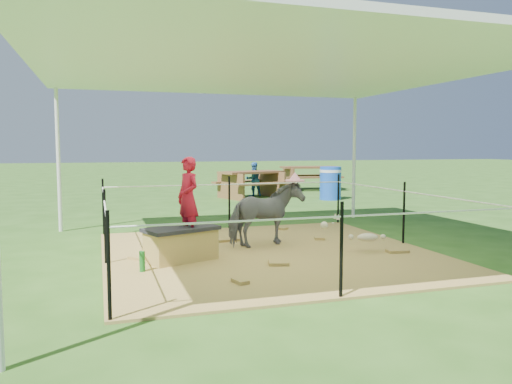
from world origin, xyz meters
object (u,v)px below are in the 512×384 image
object	(u,v)px
woman	(188,190)
distant_person	(254,179)
trash_barrel	(330,183)
straw_bale	(181,246)
foal	(368,235)
picnic_table_near	(252,185)
picnic_table_far	(310,178)
pony	(266,214)
green_bottle	(142,261)

from	to	relation	value
woman	distant_person	distance (m)	9.04
trash_barrel	distant_person	world-z (taller)	distant_person
distant_person	straw_bale	bearing A→B (deg)	61.36
trash_barrel	distant_person	xyz separation A→B (m)	(-1.85, 1.65, 0.05)
foal	picnic_table_near	bearing A→B (deg)	97.98
picnic_table_far	pony	bearing A→B (deg)	-110.67
straw_bale	woman	xyz separation A→B (m)	(0.10, 0.00, 0.74)
trash_barrel	picnic_table_near	bearing A→B (deg)	151.00
trash_barrel	foal	bearing A→B (deg)	-111.94
woman	pony	distance (m)	1.48
pony	distant_person	distance (m)	8.05
green_bottle	trash_barrel	size ratio (longest dim) A/B	0.26
green_bottle	pony	distance (m)	2.22
picnic_table_near	distant_person	distance (m)	0.56
pony	picnic_table_near	xyz separation A→B (m)	(2.00, 7.24, -0.11)
woman	picnic_table_far	size ratio (longest dim) A/B	0.53
picnic_table_near	distant_person	size ratio (longest dim) A/B	1.83
woman	green_bottle	world-z (taller)	woman
picnic_table_near	distant_person	bearing A→B (deg)	47.32
picnic_table_near	distant_person	world-z (taller)	distant_person
foal	picnic_table_near	distance (m)	8.12
foal	picnic_table_near	xyz separation A→B (m)	(0.72, 8.09, 0.14)
straw_bale	woman	bearing A→B (deg)	0.00
trash_barrel	picnic_table_near	distance (m)	2.37
distant_person	woman	bearing A→B (deg)	61.94
pony	picnic_table_near	bearing A→B (deg)	-31.09
straw_bale	foal	size ratio (longest dim) A/B	1.05
picnic_table_far	distant_person	xyz separation A→B (m)	(-2.62, -1.61, 0.11)
picnic_table_near	picnic_table_far	distance (m)	3.54
straw_bale	pony	size ratio (longest dim) A/B	0.78
woman	picnic_table_near	bearing A→B (deg)	135.73
green_bottle	picnic_table_far	xyz separation A→B (m)	(6.78, 10.38, 0.27)
straw_bale	green_bottle	bearing A→B (deg)	-140.71
straw_bale	woman	size ratio (longest dim) A/B	0.83
green_bottle	foal	distance (m)	3.21
trash_barrel	straw_bale	bearing A→B (deg)	-129.25
woman	green_bottle	size ratio (longest dim) A/B	4.32
woman	green_bottle	bearing A→B (deg)	-76.81
green_bottle	pony	size ratio (longest dim) A/B	0.22
picnic_table_near	picnic_table_far	bearing A→B (deg)	17.66
trash_barrel	distant_person	distance (m)	2.48
straw_bale	foal	bearing A→B (deg)	-5.71
green_bottle	picnic_table_far	size ratio (longest dim) A/B	0.12
foal	distant_person	size ratio (longest dim) A/B	0.81
picnic_table_far	straw_bale	bearing A→B (deg)	-115.39
straw_bale	picnic_table_far	xyz separation A→B (m)	(6.23, 9.93, 0.19)
trash_barrel	woman	bearing A→B (deg)	-128.74
picnic_table_far	distant_person	bearing A→B (deg)	-141.76
straw_bale	distant_person	distance (m)	9.07
pony	foal	xyz separation A→B (m)	(1.27, -0.85, -0.25)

